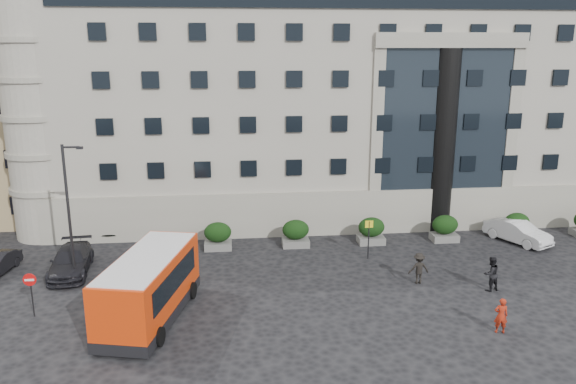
# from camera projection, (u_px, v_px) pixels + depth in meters

# --- Properties ---
(ground) EXTENTS (120.00, 120.00, 0.00)m
(ground) POSITION_uv_depth(u_px,v_px,m) (291.00, 296.00, 30.31)
(ground) COLOR black
(ground) RESTS_ON ground
(civic_building) EXTENTS (44.00, 24.00, 18.00)m
(civic_building) POSITION_uv_depth(u_px,v_px,m) (331.00, 94.00, 49.85)
(civic_building) COLOR gray
(civic_building) RESTS_ON ground
(entrance_column) EXTENTS (1.80, 1.80, 13.00)m
(entrance_column) POSITION_uv_depth(u_px,v_px,m) (443.00, 142.00, 39.82)
(entrance_column) COLOR black
(entrance_column) RESTS_ON ground
(apartment_far) EXTENTS (13.00, 13.00, 22.00)m
(apartment_far) POSITION_uv_depth(u_px,v_px,m) (8.00, 67.00, 61.40)
(apartment_far) COLOR #7B6048
(apartment_far) RESTS_ON ground
(hedge_a) EXTENTS (1.80, 1.26, 1.84)m
(hedge_a) POSITION_uv_depth(u_px,v_px,m) (218.00, 236.00, 37.18)
(hedge_a) COLOR #5F5F5D
(hedge_a) RESTS_ON ground
(hedge_b) EXTENTS (1.80, 1.26, 1.84)m
(hedge_b) POSITION_uv_depth(u_px,v_px,m) (296.00, 233.00, 37.71)
(hedge_b) COLOR #5F5F5D
(hedge_b) RESTS_ON ground
(hedge_c) EXTENTS (1.80, 1.26, 1.84)m
(hedge_c) POSITION_uv_depth(u_px,v_px,m) (371.00, 230.00, 38.24)
(hedge_c) COLOR #5F5F5D
(hedge_c) RESTS_ON ground
(hedge_d) EXTENTS (1.80, 1.26, 1.84)m
(hedge_d) POSITION_uv_depth(u_px,v_px,m) (445.00, 228.00, 38.77)
(hedge_d) COLOR #5F5F5D
(hedge_d) RESTS_ON ground
(hedge_e) EXTENTS (1.80, 1.26, 1.84)m
(hedge_e) POSITION_uv_depth(u_px,v_px,m) (516.00, 226.00, 39.29)
(hedge_e) COLOR #5F5F5D
(hedge_e) RESTS_ON ground
(street_lamp) EXTENTS (1.16, 0.18, 8.00)m
(street_lamp) POSITION_uv_depth(u_px,v_px,m) (70.00, 210.00, 30.89)
(street_lamp) COLOR #262628
(street_lamp) RESTS_ON ground
(bus_stop_sign) EXTENTS (0.50, 0.08, 2.52)m
(bus_stop_sign) POSITION_uv_depth(u_px,v_px,m) (369.00, 233.00, 35.25)
(bus_stop_sign) COLOR #262628
(bus_stop_sign) RESTS_ON ground
(no_entry_sign) EXTENTS (0.64, 0.16, 2.32)m
(no_entry_sign) POSITION_uv_depth(u_px,v_px,m) (31.00, 286.00, 27.57)
(no_entry_sign) COLOR #262628
(no_entry_sign) RESTS_ON ground
(minibus) EXTENTS (4.47, 8.25, 3.27)m
(minibus) POSITION_uv_depth(u_px,v_px,m) (149.00, 285.00, 27.37)
(minibus) COLOR red
(minibus) RESTS_ON ground
(red_truck) EXTENTS (3.18, 6.12, 3.19)m
(red_truck) POSITION_uv_depth(u_px,v_px,m) (46.00, 197.00, 44.08)
(red_truck) COLOR maroon
(red_truck) RESTS_ON ground
(parked_car_c) EXTENTS (2.57, 5.39, 1.52)m
(parked_car_c) POSITION_uv_depth(u_px,v_px,m) (71.00, 261.00, 33.24)
(parked_car_c) COLOR black
(parked_car_c) RESTS_ON ground
(parked_car_d) EXTENTS (2.66, 5.14, 1.39)m
(parked_car_d) POSITION_uv_depth(u_px,v_px,m) (115.00, 223.00, 40.69)
(parked_car_d) COLOR black
(parked_car_d) RESTS_ON ground
(white_taxi) EXTENTS (3.54, 4.88, 1.53)m
(white_taxi) POSITION_uv_depth(u_px,v_px,m) (517.00, 231.00, 38.53)
(white_taxi) COLOR silver
(white_taxi) RESTS_ON ground
(pedestrian_a) EXTENTS (0.70, 0.52, 1.74)m
(pedestrian_a) POSITION_uv_depth(u_px,v_px,m) (501.00, 316.00, 26.23)
(pedestrian_a) COLOR #A02210
(pedestrian_a) RESTS_ON ground
(pedestrian_b) EXTENTS (1.13, 0.99, 1.97)m
(pedestrian_b) POSITION_uv_depth(u_px,v_px,m) (491.00, 274.00, 30.79)
(pedestrian_b) COLOR black
(pedestrian_b) RESTS_ON ground
(pedestrian_c) EXTENTS (1.18, 0.70, 1.81)m
(pedestrian_c) POSITION_uv_depth(u_px,v_px,m) (419.00, 268.00, 31.75)
(pedestrian_c) COLOR black
(pedestrian_c) RESTS_ON ground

